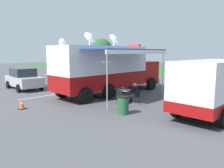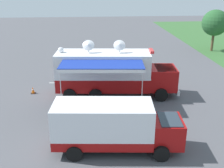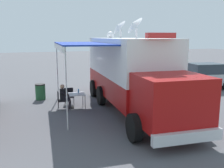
# 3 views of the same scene
# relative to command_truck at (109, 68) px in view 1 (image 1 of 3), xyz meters

# --- Properties ---
(ground_plane) EXTENTS (100.00, 100.00, 0.00)m
(ground_plane) POSITION_rel_command_truck_xyz_m (-0.10, -0.74, -1.95)
(ground_plane) COLOR #515156
(grass_verge) EXTENTS (80.00, 14.00, 0.01)m
(grass_verge) POSITION_rel_command_truck_xyz_m (-0.10, 19.29, -1.94)
(grass_verge) COLOR #386633
(grass_verge) RESTS_ON ground
(lot_stripe) EXTENTS (0.53, 4.79, 0.01)m
(lot_stripe) POSITION_rel_command_truck_xyz_m (-2.97, -3.08, -1.94)
(lot_stripe) COLOR silver
(lot_stripe) RESTS_ON ground
(command_truck) EXTENTS (5.33, 9.66, 4.53)m
(command_truck) POSITION_rel_command_truck_xyz_m (0.00, 0.00, 0.00)
(command_truck) COLOR #9E0F0F
(command_truck) RESTS_ON ground
(folding_table) EXTENTS (0.86, 0.86, 0.73)m
(folding_table) POSITION_rel_command_truck_xyz_m (2.45, -1.26, -1.27)
(folding_table) COLOR silver
(folding_table) RESTS_ON ground
(water_bottle) EXTENTS (0.07, 0.07, 0.22)m
(water_bottle) POSITION_rel_command_truck_xyz_m (2.31, -1.42, -1.11)
(water_bottle) COLOR #4C99D8
(water_bottle) RESTS_ON folding_table
(folding_chair_at_table) EXTENTS (0.52, 0.52, 0.87)m
(folding_chair_at_table) POSITION_rel_command_truck_xyz_m (3.25, -1.36, -1.43)
(folding_chair_at_table) COLOR black
(folding_chair_at_table) RESTS_ON ground
(folding_chair_beside_table) EXTENTS (0.52, 0.52, 0.87)m
(folding_chair_beside_table) POSITION_rel_command_truck_xyz_m (2.68, -2.11, -1.43)
(folding_chair_beside_table) COLOR black
(folding_chair_beside_table) RESTS_ON ground
(seated_responder) EXTENTS (0.69, 0.58, 1.25)m
(seated_responder) POSITION_rel_command_truck_xyz_m (3.06, -1.34, -1.30)
(seated_responder) COLOR black
(seated_responder) RESTS_ON ground
(trash_bin) EXTENTS (0.57, 0.57, 0.91)m
(trash_bin) POSITION_rel_command_truck_xyz_m (4.03, -3.70, -1.49)
(trash_bin) COLOR #235B33
(trash_bin) RESTS_ON ground
(traffic_cone) EXTENTS (0.36, 0.36, 0.58)m
(traffic_cone) POSITION_rel_command_truck_xyz_m (-0.83, -6.45, -1.67)
(traffic_cone) COLOR black
(traffic_cone) RESTS_ON ground
(support_truck) EXTENTS (2.81, 6.96, 2.70)m
(support_truck) POSITION_rel_command_truck_xyz_m (7.53, -0.62, -0.56)
(support_truck) COLOR white
(support_truck) RESTS_ON ground
(car_behind_truck) EXTENTS (4.43, 2.50, 1.76)m
(car_behind_truck) POSITION_rel_command_truck_xyz_m (-6.91, -2.98, -1.07)
(car_behind_truck) COLOR #B2B5BA
(car_behind_truck) RESTS_ON ground
(tree_far_left) EXTENTS (3.27, 3.27, 5.25)m
(tree_far_left) POSITION_rel_command_truck_xyz_m (-13.52, 14.13, 1.65)
(tree_far_left) COLOR brown
(tree_far_left) RESTS_ON ground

